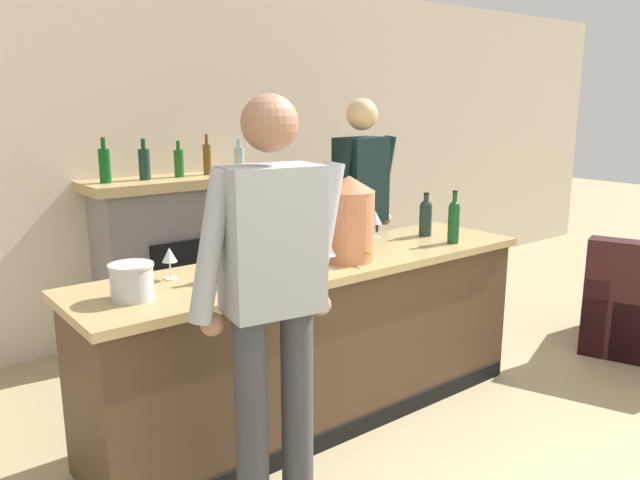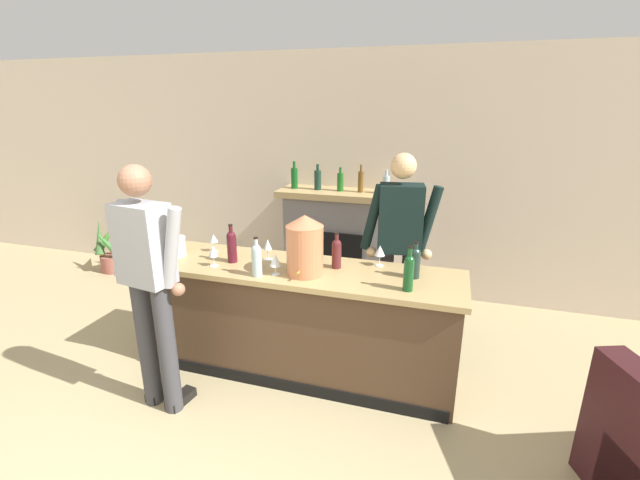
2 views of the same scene
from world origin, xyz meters
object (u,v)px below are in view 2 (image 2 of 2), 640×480
Objects in this scene: potted_plant_corner at (112,250)px; wine_bottle_port_short at (257,259)px; fireplace_stone at (338,242)px; wine_bottle_cabernet_heavy at (337,252)px; wine_glass_back_row at (275,260)px; wine_glass_front_right at (268,245)px; person_customer at (149,281)px; copper_dispenser at (305,245)px; wine_glass_mid_counter at (214,239)px; wine_glass_front_left at (213,252)px; wine_bottle_chardonnay_pale at (409,271)px; wine_bottle_rose_blush at (232,245)px; wine_glass_by_dispenser at (380,251)px; wine_bottle_riesling_slim at (415,261)px; ice_bucket_steel at (174,247)px; person_bartender at (399,248)px.

wine_bottle_port_short is at bearing -29.27° from potted_plant_corner.
fireplace_stone reaches higher than wine_bottle_cabernet_heavy.
fireplace_stone is at bearing 89.27° from wine_glass_back_row.
person_customer is at bearing -122.49° from wine_glass_front_right.
copper_dispenser is at bearing -26.64° from wine_glass_front_right.
wine_bottle_port_short is 1.93× the size of wine_glass_mid_counter.
wine_bottle_cabernet_heavy is (3.48, -1.32, 0.78)m from potted_plant_corner.
wine_glass_front_left is at bearing -175.37° from copper_dispenser.
wine_bottle_cabernet_heavy is 0.89× the size of wine_bottle_chardonnay_pale.
wine_bottle_port_short reaches higher than wine_glass_front_right.
person_customer reaches higher than potted_plant_corner.
wine_bottle_rose_blush reaches higher than wine_glass_by_dispenser.
copper_dispenser reaches higher than wine_bottle_riesling_slim.
wine_glass_front_right is (-1.18, 0.28, -0.02)m from wine_bottle_chardonnay_pale.
wine_glass_front_right reaches higher than ice_bucket_steel.
wine_glass_front_left is at bearing -162.55° from wine_glass_by_dispenser.
copper_dispenser reaches higher than wine_bottle_rose_blush.
wine_bottle_cabernet_heavy reaches higher than ice_bucket_steel.
wine_bottle_port_short is (0.87, -0.20, 0.06)m from ice_bucket_steel.
wine_glass_by_dispenser is at bearing -63.12° from fireplace_stone.
wine_glass_front_left is at bearing 177.90° from wine_glass_back_row.
wine_bottle_chardonnay_pale is at bearing 17.95° from person_customer.
ice_bucket_steel is at bearing 171.85° from wine_glass_back_row.
copper_dispenser is (0.92, 0.63, 0.16)m from person_customer.
wine_bottle_chardonnay_pale is (4.07, -1.59, 0.79)m from potted_plant_corner.
wine_glass_back_row reaches higher than ice_bucket_steel.
wine_glass_mid_counter is at bearing 146.45° from wine_bottle_port_short.
ice_bucket_steel is 0.70× the size of wine_bottle_riesling_slim.
fireplace_stone reaches higher than copper_dispenser.
wine_glass_back_row is (0.99, -0.14, 0.03)m from ice_bucket_steel.
wine_bottle_rose_blush is 0.29m from wine_glass_front_right.
wine_bottle_cabernet_heavy is 0.63m from wine_bottle_port_short.
wine_glass_back_row is (0.45, -0.15, -0.03)m from wine_bottle_rose_blush.
copper_dispenser is at bearing -136.26° from person_bartender.
ice_bucket_steel is at bearing -34.84° from potted_plant_corner.
wine_bottle_chardonnay_pale is at bearing -21.31° from potted_plant_corner.
potted_plant_corner is at bearing 151.89° from wine_glass_mid_counter.
fireplace_stone reaches higher than wine_bottle_port_short.
fireplace_stone is 1.70m from wine_glass_mid_counter.
copper_dispenser is at bearing -6.07° from wine_bottle_rose_blush.
copper_dispenser is at bearing -146.77° from wine_glass_by_dispenser.
person_customer reaches higher than wine_bottle_chardonnay_pale.
person_customer is at bearing -107.32° from fireplace_stone.
wine_bottle_port_short reaches higher than potted_plant_corner.
person_customer is at bearing -145.65° from copper_dispenser.
potted_plant_corner is 0.39× the size of person_customer.
fireplace_stone reaches higher than wine_glass_by_dispenser.
person_customer is 1.73m from wine_glass_by_dispenser.
fireplace_stone is at bearing 82.27° from wine_glass_front_right.
wine_bottle_riesling_slim is (0.80, 0.17, -0.11)m from copper_dispenser.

